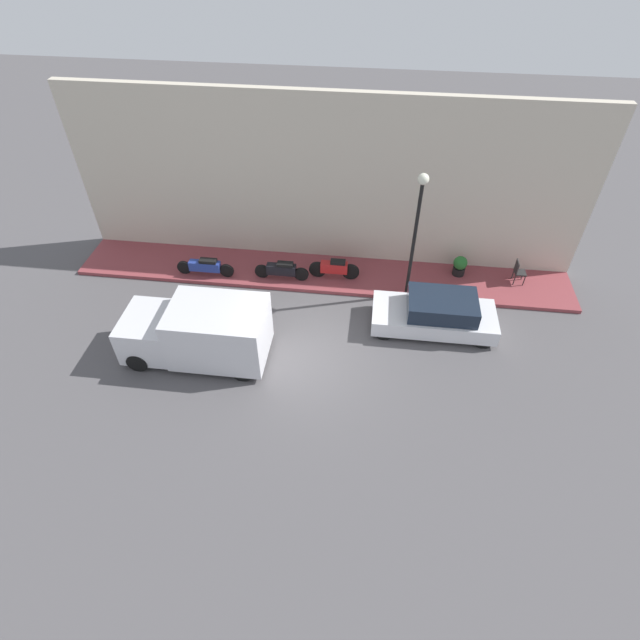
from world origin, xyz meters
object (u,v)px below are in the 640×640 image
(parked_car, at_px, (436,314))
(motorcycle_blue, at_px, (205,266))
(potted_plant, at_px, (460,265))
(streetlamp, at_px, (418,217))
(delivery_van, at_px, (198,332))
(motorcycle_red, at_px, (334,268))
(motorcycle_black, at_px, (282,270))
(cafe_chair, at_px, (518,271))

(parked_car, distance_m, motorcycle_blue, 8.51)
(parked_car, bearing_deg, potted_plant, -19.43)
(motorcycle_blue, distance_m, streetlamp, 7.90)
(delivery_van, xyz_separation_m, motorcycle_blue, (3.84, 0.98, -0.45))
(motorcycle_red, distance_m, motorcycle_blue, 4.78)
(motorcycle_red, bearing_deg, streetlamp, -101.83)
(motorcycle_black, relative_size, potted_plant, 2.62)
(delivery_van, height_order, cafe_chair, delivery_van)
(motorcycle_red, xyz_separation_m, streetlamp, (-0.56, -2.66, 2.67))
(motorcycle_blue, relative_size, cafe_chair, 2.37)
(potted_plant, bearing_deg, cafe_chair, -96.30)
(potted_plant, bearing_deg, streetlamp, 124.42)
(parked_car, relative_size, motorcycle_red, 2.18)
(cafe_chair, bearing_deg, delivery_van, 114.77)
(delivery_van, bearing_deg, motorcycle_red, -41.55)
(parked_car, height_order, motorcycle_black, parked_car)
(motorcycle_red, xyz_separation_m, motorcycle_blue, (-0.42, 4.76, -0.04))
(parked_car, distance_m, motorcycle_black, 5.78)
(motorcycle_black, bearing_deg, cafe_chair, -84.35)
(parked_car, distance_m, potted_plant, 3.06)
(parked_car, xyz_separation_m, motorcycle_red, (2.12, 3.58, -0.03))
(motorcycle_red, xyz_separation_m, potted_plant, (0.77, -4.60, -0.03))
(parked_car, height_order, streetlamp, streetlamp)
(delivery_van, bearing_deg, motorcycle_blue, 14.33)
(motorcycle_red, distance_m, motorcycle_black, 1.93)
(cafe_chair, bearing_deg, parked_car, 130.99)
(delivery_van, distance_m, cafe_chair, 11.48)
(parked_car, bearing_deg, motorcycle_black, 71.66)
(parked_car, distance_m, delivery_van, 7.67)
(motorcycle_blue, bearing_deg, streetlamp, -91.08)
(delivery_van, xyz_separation_m, potted_plant, (5.03, -8.37, -0.44))
(parked_car, height_order, delivery_van, delivery_van)
(motorcycle_blue, distance_m, cafe_chair, 11.44)
(parked_car, xyz_separation_m, motorcycle_black, (1.82, 5.48, -0.06))
(motorcycle_blue, height_order, motorcycle_black, motorcycle_black)
(motorcycle_black, xyz_separation_m, potted_plant, (1.07, -6.50, -0.00))
(motorcycle_black, xyz_separation_m, cafe_chair, (0.85, -8.55, 0.11))
(streetlamp, distance_m, cafe_chair, 4.88)
(motorcycle_red, relative_size, cafe_chair, 2.05)
(potted_plant, xyz_separation_m, cafe_chair, (-0.23, -2.05, 0.11))
(parked_car, relative_size, cafe_chair, 4.46)
(parked_car, relative_size, potted_plant, 5.28)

